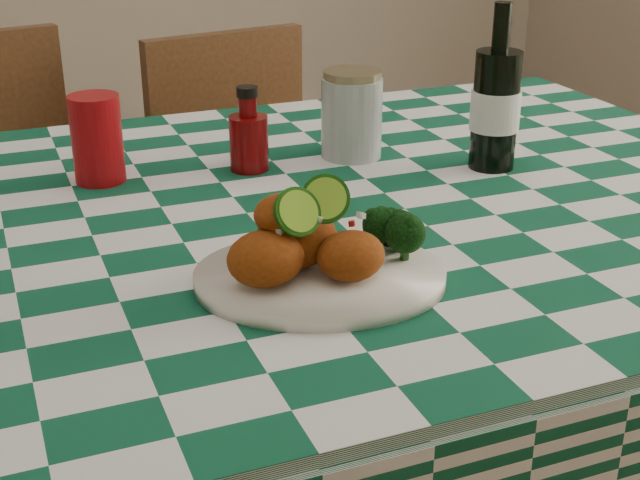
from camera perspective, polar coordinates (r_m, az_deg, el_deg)
name	(u,v)px	position (r m, az deg, el deg)	size (l,w,h in m)	color
dining_table	(255,453)	(1.40, -4.16, -13.41)	(1.66, 1.06, 0.79)	#0E4F33
plate	(320,278)	(1.00, 0.00, -2.43)	(0.28, 0.22, 0.02)	white
fried_chicken_pile	(313,230)	(0.97, -0.46, 0.67)	(0.16, 0.12, 0.10)	#8F380D
broccoli_side	(385,233)	(1.02, 4.21, 0.43)	(0.07, 0.07, 0.05)	black
red_tumbler	(97,139)	(1.33, -14.08, 6.29)	(0.07, 0.07, 0.13)	#97080D
ketchup_bottle	(248,129)	(1.35, -4.61, 7.11)	(0.06, 0.06, 0.13)	#620406
mason_jar	(352,114)	(1.41, 2.04, 8.06)	(0.09, 0.09, 0.14)	#B2BCBA
beer_bottle	(497,88)	(1.37, 11.26, 9.55)	(0.07, 0.07, 0.25)	black
wooden_chair_left	(16,258)	(1.99, -18.90, -1.11)	(0.40, 0.42, 0.88)	#472814
wooden_chair_right	(266,233)	(2.05, -3.49, 0.48)	(0.39, 0.41, 0.86)	#472814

